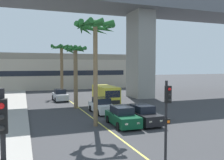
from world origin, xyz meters
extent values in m
cube|color=#DBCC4C|center=(0.00, 24.00, 0.00)|extent=(0.14, 56.00, 0.01)
cube|color=gray|center=(10.93, 31.10, 6.49)|extent=(2.80, 4.40, 12.98)
cube|color=#BCB29E|center=(0.00, 50.44, 3.05)|extent=(32.56, 8.00, 6.10)
cube|color=gray|center=(0.00, 50.44, 6.70)|extent=(31.91, 7.20, 1.20)
cube|color=black|center=(0.00, 46.42, 3.36)|extent=(29.30, 0.04, 1.00)
cube|color=#0C4728|center=(1.50, 15.63, 0.58)|extent=(1.81, 4.15, 0.80)
cube|color=black|center=(1.51, 15.78, 1.26)|extent=(1.45, 2.09, 0.60)
cube|color=#F2EDCC|center=(1.91, 13.61, 0.63)|extent=(0.24, 0.09, 0.14)
cube|color=#F2EDCC|center=(0.98, 13.64, 0.63)|extent=(0.24, 0.09, 0.14)
cylinder|color=black|center=(2.28, 14.34, 0.32)|extent=(0.24, 0.65, 0.64)
cylinder|color=black|center=(0.66, 14.38, 0.32)|extent=(0.24, 0.65, 0.64)
cylinder|color=black|center=(2.35, 16.88, 0.32)|extent=(0.24, 0.65, 0.64)
cylinder|color=black|center=(0.73, 16.92, 0.32)|extent=(0.24, 0.65, 0.64)
cube|color=black|center=(3.38, 15.66, 0.58)|extent=(1.77, 4.13, 0.80)
cube|color=black|center=(3.38, 15.81, 1.26)|extent=(1.43, 2.07, 0.60)
cube|color=#F2EDCC|center=(3.88, 13.66, 0.63)|extent=(0.24, 0.08, 0.14)
cube|color=#F2EDCC|center=(2.95, 13.64, 0.63)|extent=(0.24, 0.08, 0.14)
cylinder|color=black|center=(4.21, 14.40, 0.32)|extent=(0.23, 0.64, 0.64)
cylinder|color=black|center=(2.60, 14.37, 0.32)|extent=(0.23, 0.64, 0.64)
cylinder|color=black|center=(4.17, 16.94, 0.32)|extent=(0.23, 0.64, 0.64)
cylinder|color=black|center=(2.56, 16.92, 0.32)|extent=(0.23, 0.64, 0.64)
cube|color=#B7BABF|center=(-1.17, 31.70, 0.58)|extent=(1.77, 4.13, 0.80)
cube|color=black|center=(-1.17, 31.85, 1.26)|extent=(1.43, 2.08, 0.60)
cube|color=#F2EDCC|center=(-0.67, 29.70, 0.63)|extent=(0.24, 0.08, 0.14)
cube|color=#F2EDCC|center=(-1.60, 29.68, 0.63)|extent=(0.24, 0.08, 0.14)
cylinder|color=black|center=(-0.34, 30.44, 0.32)|extent=(0.23, 0.64, 0.64)
cylinder|color=black|center=(-1.95, 30.41, 0.32)|extent=(0.23, 0.64, 0.64)
cylinder|color=black|center=(-0.38, 32.98, 0.32)|extent=(0.23, 0.64, 0.64)
cylinder|color=black|center=(-2.00, 32.95, 0.32)|extent=(0.23, 0.64, 0.64)
cube|color=white|center=(1.55, 21.21, 0.58)|extent=(1.82, 4.15, 0.80)
cube|color=black|center=(1.55, 21.36, 1.26)|extent=(1.45, 2.09, 0.60)
cube|color=#F2EDCC|center=(2.08, 19.21, 0.63)|extent=(0.24, 0.09, 0.14)
cube|color=#F2EDCC|center=(1.14, 19.19, 0.63)|extent=(0.24, 0.09, 0.14)
cylinder|color=black|center=(2.40, 19.96, 0.32)|extent=(0.24, 0.65, 0.64)
cylinder|color=black|center=(0.78, 19.92, 0.32)|extent=(0.24, 0.65, 0.64)
cylinder|color=black|center=(2.32, 22.50, 0.32)|extent=(0.24, 0.65, 0.64)
cylinder|color=black|center=(0.71, 22.46, 0.32)|extent=(0.24, 0.65, 0.64)
cube|color=yellow|center=(3.47, 25.64, 1.31)|extent=(2.03, 5.21, 2.10)
cube|color=black|center=(3.45, 23.08, 1.66)|extent=(1.80, 0.09, 0.80)
cube|color=black|center=(3.45, 23.02, 0.73)|extent=(1.70, 0.07, 0.44)
cylinder|color=black|center=(4.41, 24.07, 0.38)|extent=(0.26, 0.76, 0.76)
cylinder|color=black|center=(2.51, 24.09, 0.38)|extent=(0.26, 0.76, 0.76)
cylinder|color=black|center=(4.42, 27.19, 0.38)|extent=(0.26, 0.76, 0.76)
cylinder|color=black|center=(2.52, 27.21, 0.38)|extent=(0.26, 0.76, 0.76)
cube|color=black|center=(-6.44, 3.57, 3.75)|extent=(0.24, 0.20, 0.76)
sphere|color=red|center=(-6.44, 3.47, 3.99)|extent=(0.14, 0.14, 0.14)
sphere|color=black|center=(-6.44, 3.47, 3.75)|extent=(0.14, 0.14, 0.14)
sphere|color=black|center=(-6.44, 3.47, 3.51)|extent=(0.14, 0.14, 0.14)
cylinder|color=black|center=(-0.03, 6.96, 2.10)|extent=(0.12, 0.12, 4.20)
cube|color=black|center=(-0.03, 6.82, 3.60)|extent=(0.24, 0.20, 0.76)
sphere|color=red|center=(-0.03, 6.72, 3.84)|extent=(0.14, 0.14, 0.14)
sphere|color=black|center=(-0.03, 6.72, 3.60)|extent=(0.14, 0.14, 0.14)
sphere|color=black|center=(-0.03, 6.72, 3.36)|extent=(0.14, 0.14, 0.14)
cube|color=black|center=(-0.03, 6.84, 2.40)|extent=(0.20, 0.16, 0.24)
cube|color=orange|center=(-0.03, 6.76, 2.40)|extent=(0.12, 0.03, 0.12)
cylinder|color=brown|center=(-0.39, 24.83, 3.36)|extent=(0.45, 0.45, 6.71)
sphere|color=#236028|center=(-0.39, 24.83, 6.86)|extent=(0.60, 0.60, 0.60)
cone|color=#236028|center=(0.42, 24.84, 6.59)|extent=(0.46, 1.68, 0.93)
cone|color=#236028|center=(-0.05, 25.56, 6.68)|extent=(1.70, 1.10, 0.79)
cone|color=#236028|center=(-0.76, 25.55, 6.50)|extent=(1.67, 1.14, 1.06)
cone|color=#236028|center=(-1.19, 24.75, 6.61)|extent=(0.60, 1.71, 0.90)
cone|color=#236028|center=(-0.68, 24.07, 6.61)|extent=(1.72, 1.02, 0.90)
cone|color=#236028|center=(0.09, 24.17, 6.64)|extent=(1.61, 1.35, 0.85)
cylinder|color=brown|center=(-0.14, 36.86, 3.90)|extent=(0.47, 0.47, 7.80)
sphere|color=#236028|center=(-0.14, 36.86, 7.95)|extent=(0.60, 0.60, 0.60)
cone|color=#236028|center=(1.04, 36.86, 7.71)|extent=(0.44, 2.39, 0.91)
cone|color=#236028|center=(0.64, 37.73, 7.73)|extent=(2.08, 1.92, 0.87)
cone|color=#236028|center=(-0.54, 37.96, 7.78)|extent=(2.39, 1.23, 0.78)
cone|color=#236028|center=(-1.23, 37.30, 7.77)|extent=(1.31, 2.38, 0.79)
cone|color=#236028|center=(-1.11, 36.19, 7.67)|extent=(1.71, 2.22, 0.97)
cone|color=#236028|center=(-0.34, 35.70, 7.68)|extent=(2.43, 0.85, 0.97)
cone|color=#236028|center=(0.52, 35.88, 7.63)|extent=(2.22, 1.70, 1.05)
cylinder|color=brown|center=(-0.57, 16.27, 4.00)|extent=(0.35, 0.35, 8.01)
sphere|color=#236028|center=(-0.57, 16.27, 8.16)|extent=(0.60, 0.60, 0.60)
cone|color=#236028|center=(0.52, 16.20, 7.94)|extent=(0.57, 2.24, 0.86)
cone|color=#236028|center=(0.36, 16.84, 7.85)|extent=(1.54, 2.11, 1.01)
cone|color=#236028|center=(-0.27, 17.31, 7.81)|extent=(2.24, 1.02, 1.08)
cone|color=#236028|center=(-1.24, 17.12, 7.79)|extent=(2.00, 1.71, 1.11)
cone|color=#236028|center=(-1.62, 16.53, 7.79)|extent=(0.96, 2.24, 1.11)
cone|color=#236028|center=(-1.60, 15.93, 7.94)|extent=(1.11, 2.24, 0.86)
cone|color=#236028|center=(-1.24, 15.41, 7.91)|extent=(2.01, 1.72, 0.91)
cone|color=#236028|center=(-0.48, 15.18, 7.90)|extent=(2.24, 0.61, 0.92)
cone|color=#236028|center=(0.26, 15.56, 7.85)|extent=(1.77, 1.97, 1.01)
camera|label=1|loc=(-5.99, -2.20, 4.86)|focal=38.77mm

